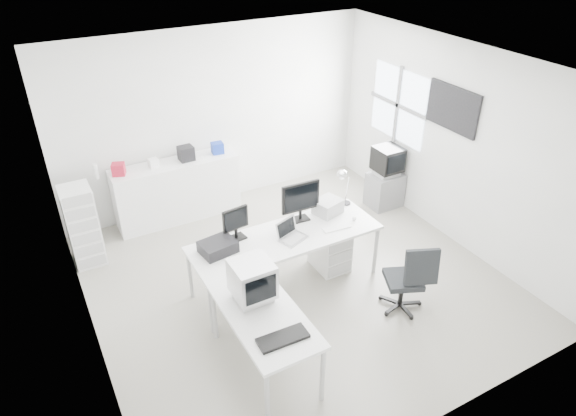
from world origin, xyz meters
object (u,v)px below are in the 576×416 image
lcd_monitor_small (236,224)px  crt_monitor (252,280)px  lcd_monitor_large (300,202)px  side_desk (265,341)px  inkjet_printer (218,247)px  drawer_pedestal (330,248)px  crt_tv (388,162)px  filing_cabinet (83,226)px  office_chair (404,277)px  sideboard (177,191)px  laptop (293,232)px  laser_printer (328,207)px  main_desk (286,261)px  tv_cabinet (384,190)px

lcd_monitor_small → crt_monitor: size_ratio=0.82×
lcd_monitor_small → lcd_monitor_large: size_ratio=0.78×
side_desk → inkjet_printer: inkjet_printer is taller
drawer_pedestal → crt_tv: crt_tv is taller
drawer_pedestal → lcd_monitor_large: (-0.35, 0.20, 0.72)m
lcd_monitor_small → filing_cabinet: lcd_monitor_small is taller
inkjet_printer → office_chair: (1.87, -1.15, -0.35)m
side_desk → sideboard: bearing=86.9°
lcd_monitor_small → crt_tv: 3.02m
laptop → laser_printer: laptop is taller
lcd_monitor_small → crt_monitor: 1.14m
drawer_pedestal → sideboard: sideboard is taller
lcd_monitor_small → filing_cabinet: bearing=128.7°
office_chair → filing_cabinet: 4.23m
lcd_monitor_small → laser_printer: 1.31m
laptop → side_desk: bearing=-151.7°
lcd_monitor_large → main_desk: bearing=-141.7°
lcd_monitor_large → laser_printer: bearing=-1.5°
laser_printer → lcd_monitor_large: bearing=160.3°
side_desk → filing_cabinet: 3.15m
lcd_monitor_large → office_chair: lcd_monitor_large is taller
drawer_pedestal → office_chair: (0.32, -1.10, 0.17)m
inkjet_printer → drawer_pedestal: bearing=-10.1°
main_desk → tv_cabinet: size_ratio=4.28×
inkjet_printer → sideboard: sideboard is taller
laser_printer → crt_monitor: crt_monitor is taller
main_desk → lcd_monitor_large: bearing=35.5°
laser_printer → tv_cabinet: bearing=10.7°
laser_printer → crt_monitor: size_ratio=0.66×
drawer_pedestal → sideboard: 2.60m
main_desk → office_chair: office_chair is taller
drawer_pedestal → laptop: bearing=-167.0°
crt_tv → sideboard: (-3.04, 1.24, -0.31)m
main_desk → crt_tv: 2.61m
office_chair → sideboard: 3.71m
tv_cabinet → lcd_monitor_small: bearing=-165.3°
crt_tv → filing_cabinet: filing_cabinet is taller
main_desk → filing_cabinet: 2.78m
sideboard → filing_cabinet: size_ratio=1.69×
crt_monitor → tv_cabinet: 3.79m
main_desk → drawer_pedestal: main_desk is taller
inkjet_printer → tv_cabinet: 3.39m
crt_tv → laptop: bearing=-154.4°
filing_cabinet → tv_cabinet: bearing=-9.6°
inkjet_printer → crt_monitor: bearing=-98.2°
main_desk → office_chair: (1.02, -1.05, 0.09)m
laser_printer → crt_tv: crt_tv is taller
inkjet_printer → office_chair: 2.23m
inkjet_printer → laptop: (0.90, -0.20, 0.03)m
main_desk → filing_cabinet: filing_cabinet is taller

